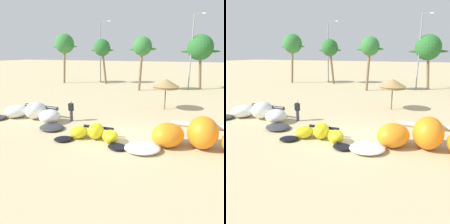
% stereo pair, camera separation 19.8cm
% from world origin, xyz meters
% --- Properties ---
extents(ground_plane, '(260.00, 260.00, 0.00)m').
position_xyz_m(ground_plane, '(0.00, 0.00, 0.00)').
color(ground_plane, '#C6B284').
extents(kite_far_left, '(7.95, 3.66, 1.35)m').
position_xyz_m(kite_far_left, '(-8.28, 0.76, 0.52)').
color(kite_far_left, '#333338').
rests_on(kite_far_left, ground).
extents(kite_left, '(4.86, 2.34, 1.00)m').
position_xyz_m(kite_left, '(-1.78, -1.10, 0.38)').
color(kite_left, black).
rests_on(kite_left, ground).
extents(kite_left_of_center, '(8.31, 3.86, 1.81)m').
position_xyz_m(kite_left_of_center, '(4.27, -0.22, 0.69)').
color(kite_left_of_center, white).
rests_on(kite_left_of_center, ground).
extents(beach_umbrella_near_van, '(2.45, 2.45, 2.86)m').
position_xyz_m(beach_umbrella_near_van, '(0.74, 8.34, 2.42)').
color(beach_umbrella_near_van, brown).
rests_on(beach_umbrella_near_van, ground).
extents(person_near_kites, '(0.36, 0.24, 1.62)m').
position_xyz_m(person_near_kites, '(-5.24, 1.69, 0.82)').
color(person_near_kites, '#383842').
rests_on(person_near_kites, ground).
extents(palm_leftmost, '(4.84, 3.23, 8.29)m').
position_xyz_m(palm_leftmost, '(-18.64, 20.62, 6.58)').
color(palm_leftmost, '#7F6647').
rests_on(palm_leftmost, ground).
extents(palm_left, '(4.22, 2.81, 7.42)m').
position_xyz_m(palm_left, '(-12.67, 22.83, 5.90)').
color(palm_left, brown).
rests_on(palm_left, ground).
extents(palm_left_of_gap, '(3.82, 2.55, 7.31)m').
position_xyz_m(palm_left_of_gap, '(-4.33, 18.00, 5.89)').
color(palm_left_of_gap, '#7F6647').
rests_on(palm_left_of_gap, ground).
extents(palm_center_left, '(5.33, 3.56, 7.68)m').
position_xyz_m(palm_center_left, '(2.81, 22.45, 5.84)').
color(palm_center_left, brown).
rests_on(palm_center_left, ground).
extents(lamppost_west, '(2.11, 0.24, 10.46)m').
position_xyz_m(lamppost_west, '(-13.55, 24.25, 5.82)').
color(lamppost_west, gray).
rests_on(lamppost_west, ground).
extents(lamppost_west_center, '(1.57, 0.24, 10.36)m').
position_xyz_m(lamppost_west_center, '(1.83, 21.57, 5.70)').
color(lamppost_west_center, gray).
rests_on(lamppost_west_center, ground).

